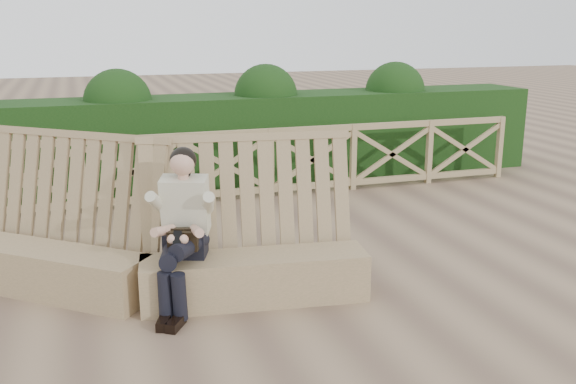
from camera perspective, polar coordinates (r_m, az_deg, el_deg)
name	(u,v)px	position (r m, az deg, el deg)	size (l,w,h in m)	color
ground	(301,282)	(6.97, 1.16, -7.97)	(60.00, 60.00, 0.00)	brown
bench	(151,256)	(6.69, -12.06, -5.55)	(4.16, 2.35, 1.61)	olive
woman	(182,224)	(6.23, -9.36, -2.87)	(0.68, 0.99, 1.56)	black
guardrail	(226,166)	(10.03, -5.49, 2.36)	(10.10, 0.09, 1.10)	#8B7951
hedge	(210,140)	(11.14, -6.91, 4.59)	(12.00, 1.20, 1.50)	black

